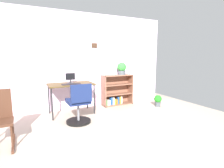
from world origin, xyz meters
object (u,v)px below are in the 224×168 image
(bookshelf_low, at_px, (116,91))
(monitor, at_px, (70,78))
(potted_plant_floor, at_px, (158,100))
(office_chair, at_px, (79,106))
(desk, at_px, (71,86))
(potted_plant_on_shelf, at_px, (122,68))
(keyboard, at_px, (71,84))

(bookshelf_low, bearing_deg, monitor, -170.80)
(potted_plant_floor, bearing_deg, office_chair, -173.92)
(desk, distance_m, bookshelf_low, 1.44)
(office_chair, bearing_deg, potted_plant_on_shelf, 30.52)
(potted_plant_on_shelf, height_order, potted_plant_floor, potted_plant_on_shelf)
(potted_plant_floor, bearing_deg, potted_plant_on_shelf, 140.32)
(potted_plant_on_shelf, bearing_deg, monitor, -173.82)
(monitor, bearing_deg, office_chair, -91.70)
(desk, height_order, monitor, monitor)
(potted_plant_on_shelf, relative_size, potted_plant_floor, 1.11)
(keyboard, height_order, potted_plant_on_shelf, potted_plant_on_shelf)
(monitor, xyz_separation_m, office_chair, (-0.02, -0.75, -0.50))
(monitor, distance_m, potted_plant_floor, 2.48)
(potted_plant_on_shelf, bearing_deg, potted_plant_floor, -39.68)
(monitor, xyz_separation_m, potted_plant_on_shelf, (1.52, 0.17, 0.18))
(keyboard, height_order, bookshelf_low, bookshelf_low)
(office_chair, distance_m, potted_plant_floor, 2.37)
(desk, relative_size, potted_plant_floor, 3.35)
(office_chair, height_order, potted_plant_on_shelf, potted_plant_on_shelf)
(keyboard, bearing_deg, monitor, 81.89)
(office_chair, relative_size, potted_plant_floor, 2.72)
(bookshelf_low, height_order, potted_plant_floor, bookshelf_low)
(office_chair, bearing_deg, desk, 88.26)
(desk, distance_m, monitor, 0.18)
(keyboard, xyz_separation_m, bookshelf_low, (1.40, 0.40, -0.37))
(desk, relative_size, monitor, 4.29)
(desk, bearing_deg, keyboard, -99.97)
(office_chair, bearing_deg, potted_plant_floor, 6.08)
(potted_plant_on_shelf, bearing_deg, bookshelf_low, 158.15)
(desk, height_order, bookshelf_low, bookshelf_low)
(desk, bearing_deg, bookshelf_low, 10.68)
(desk, distance_m, potted_plant_floor, 2.42)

